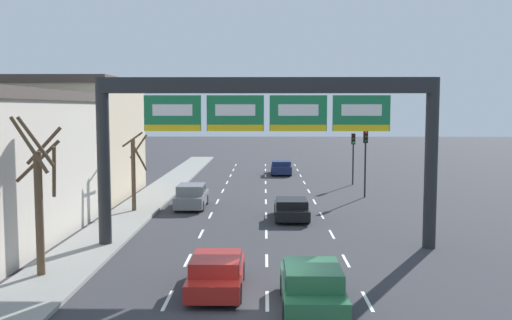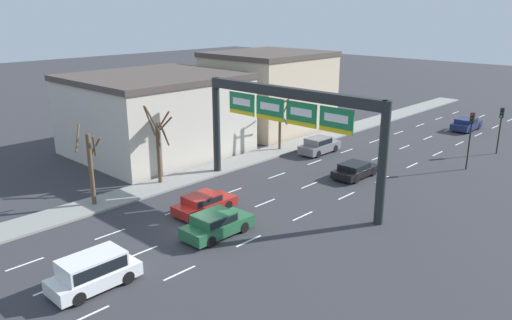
% 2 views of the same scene
% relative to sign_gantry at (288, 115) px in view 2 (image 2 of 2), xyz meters
% --- Properties ---
extents(ground_plane, '(220.00, 220.00, 0.00)m').
position_rel_sign_gantry_xyz_m(ground_plane, '(-0.00, -8.29, -5.79)').
color(ground_plane, '#333338').
extents(sidewalk_left, '(2.80, 110.00, 0.15)m').
position_rel_sign_gantry_xyz_m(sidewalk_left, '(-8.00, -8.29, -5.72)').
color(sidewalk_left, gray).
rests_on(sidewalk_left, ground_plane).
extents(lane_dashes, '(6.72, 67.00, 0.01)m').
position_rel_sign_gantry_xyz_m(lane_dashes, '(-0.00, 5.21, -5.79)').
color(lane_dashes, white).
rests_on(lane_dashes, ground_plane).
extents(sign_gantry, '(15.38, 0.70, 7.71)m').
position_rel_sign_gantry_xyz_m(sign_gantry, '(0.00, 0.00, 0.00)').
color(sign_gantry, '#232628').
rests_on(sign_gantry, ground_plane).
extents(building_near, '(12.88, 14.06, 7.20)m').
position_rel_sign_gantry_xyz_m(building_near, '(-16.12, 0.40, -2.18)').
color(building_near, beige).
rests_on(building_near, ground_plane).
extents(building_far, '(10.71, 11.82, 8.39)m').
position_rel_sign_gantry_xyz_m(building_far, '(-15.05, 14.70, -1.59)').
color(building_far, '#C6B293').
rests_on(building_far, ground_plane).
extents(car_navy, '(1.93, 4.38, 1.33)m').
position_rel_sign_gantry_xyz_m(car_navy, '(1.50, 28.80, -5.07)').
color(car_navy, '#19234C').
rests_on(car_navy, ground_plane).
extents(car_green, '(1.92, 4.39, 1.46)m').
position_rel_sign_gantry_xyz_m(car_green, '(1.41, -8.06, -5.02)').
color(car_green, '#235B38').
rests_on(car_green, ground_plane).
extents(car_grey, '(1.80, 4.38, 1.52)m').
position_rel_sign_gantry_xyz_m(car_grey, '(-4.74, 10.26, -4.99)').
color(car_grey, slate).
rests_on(car_grey, ground_plane).
extents(car_black, '(1.92, 4.20, 1.19)m').
position_rel_sign_gantry_xyz_m(car_black, '(1.45, 6.65, -5.14)').
color(car_black, black).
rests_on(car_black, ground_plane).
extents(suv_white, '(1.90, 4.23, 1.67)m').
position_rel_sign_gantry_xyz_m(suv_white, '(1.42, -15.92, -4.86)').
color(suv_white, silver).
rests_on(suv_white, ground_plane).
extents(car_red, '(1.84, 4.28, 1.29)m').
position_rel_sign_gantry_xyz_m(car_red, '(-1.75, -6.29, -5.10)').
color(car_red, maroon).
rests_on(car_red, ground_plane).
extents(traffic_light_near_gantry, '(0.30, 0.35, 4.26)m').
position_rel_sign_gantry_xyz_m(traffic_light_near_gantry, '(7.23, 21.43, -2.73)').
color(traffic_light_near_gantry, black).
rests_on(traffic_light_near_gantry, ground_plane).
extents(traffic_light_mid_block, '(0.30, 0.35, 4.79)m').
position_rel_sign_gantry_xyz_m(traffic_light_mid_block, '(7.06, 14.76, -2.38)').
color(traffic_light_mid_block, black).
rests_on(traffic_light_mid_block, ground_plane).
extents(tree_bare_closest, '(1.89, 1.88, 5.92)m').
position_rel_sign_gantry_xyz_m(tree_bare_closest, '(-8.40, -4.88, -2.63)').
color(tree_bare_closest, brown).
rests_on(tree_bare_closest, sidewalk_left).
extents(tree_bare_second, '(1.58, 1.82, 5.40)m').
position_rel_sign_gantry_xyz_m(tree_bare_second, '(-8.11, -10.60, -2.89)').
color(tree_bare_second, brown).
rests_on(tree_bare_second, sidewalk_left).
extents(tree_bare_third, '(1.63, 1.68, 4.76)m').
position_rel_sign_gantry_xyz_m(tree_bare_third, '(-7.96, 8.53, -3.11)').
color(tree_bare_third, brown).
rests_on(tree_bare_third, sidewalk_left).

